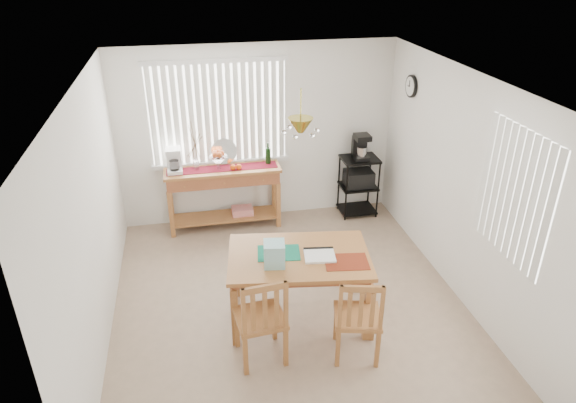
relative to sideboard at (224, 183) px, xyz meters
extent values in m
cube|color=tan|center=(0.54, -2.00, -0.70)|extent=(4.00, 4.50, 0.01)
cube|color=white|center=(0.54, 0.30, 0.61)|extent=(4.00, 0.10, 2.60)
cube|color=white|center=(0.54, -4.30, 0.61)|extent=(4.00, 0.10, 2.60)
cube|color=white|center=(-1.51, -2.00, 0.61)|extent=(0.10, 4.50, 2.60)
cube|color=white|center=(2.59, -2.00, 0.61)|extent=(0.10, 4.50, 2.60)
cube|color=white|center=(0.54, -2.00, 1.96)|extent=(4.00, 4.50, 0.10)
cube|color=white|center=(-0.01, 0.25, 0.96)|extent=(1.90, 0.01, 1.40)
cube|color=white|center=(-0.90, 0.24, 0.96)|extent=(0.07, 0.03, 1.40)
cube|color=white|center=(-0.80, 0.24, 0.96)|extent=(0.07, 0.03, 1.40)
cube|color=white|center=(-0.69, 0.24, 0.96)|extent=(0.07, 0.03, 1.40)
cube|color=white|center=(-0.59, 0.24, 0.96)|extent=(0.07, 0.03, 1.40)
cube|color=white|center=(-0.48, 0.24, 0.96)|extent=(0.07, 0.03, 1.40)
cube|color=white|center=(-0.38, 0.24, 0.96)|extent=(0.07, 0.03, 1.40)
cube|color=white|center=(-0.27, 0.24, 0.96)|extent=(0.07, 0.03, 1.40)
cube|color=white|center=(-0.16, 0.24, 0.96)|extent=(0.07, 0.03, 1.40)
cube|color=white|center=(-0.06, 0.24, 0.96)|extent=(0.07, 0.03, 1.40)
cube|color=white|center=(0.05, 0.24, 0.96)|extent=(0.07, 0.03, 1.40)
cube|color=white|center=(0.15, 0.24, 0.96)|extent=(0.07, 0.03, 1.40)
cube|color=white|center=(0.26, 0.24, 0.96)|extent=(0.07, 0.03, 1.40)
cube|color=white|center=(0.36, 0.24, 0.96)|extent=(0.07, 0.03, 1.40)
cube|color=white|center=(0.47, 0.24, 0.96)|extent=(0.07, 0.03, 1.40)
cube|color=white|center=(0.57, 0.24, 0.96)|extent=(0.07, 0.03, 1.40)
cube|color=white|center=(0.68, 0.24, 0.96)|extent=(0.07, 0.03, 1.40)
cube|color=white|center=(0.79, 0.24, 0.96)|extent=(0.07, 0.03, 1.40)
cube|color=white|center=(0.89, 0.24, 0.96)|extent=(0.07, 0.03, 1.40)
cube|color=white|center=(-0.01, 0.22, 0.23)|extent=(1.98, 0.06, 0.06)
cube|color=white|center=(-0.01, 0.22, 1.69)|extent=(1.98, 0.06, 0.06)
cube|color=white|center=(2.54, -2.90, 0.96)|extent=(0.01, 1.10, 1.30)
cube|color=white|center=(2.53, -3.39, 0.96)|extent=(0.03, 0.07, 1.30)
cube|color=white|center=(2.53, -3.28, 0.96)|extent=(0.03, 0.07, 1.30)
cube|color=white|center=(2.53, -3.17, 0.96)|extent=(0.03, 0.07, 1.30)
cube|color=white|center=(2.53, -3.06, 0.96)|extent=(0.03, 0.07, 1.30)
cube|color=white|center=(2.53, -2.95, 0.96)|extent=(0.03, 0.07, 1.30)
cube|color=white|center=(2.53, -2.84, 0.96)|extent=(0.03, 0.07, 1.30)
cube|color=white|center=(2.53, -2.73, 0.96)|extent=(0.03, 0.07, 1.30)
cube|color=white|center=(2.53, -2.62, 0.96)|extent=(0.03, 0.07, 1.30)
cube|color=white|center=(2.53, -2.51, 0.96)|extent=(0.03, 0.07, 1.30)
cube|color=white|center=(2.53, -2.40, 0.96)|extent=(0.03, 0.07, 1.30)
cylinder|color=black|center=(2.52, -0.45, 1.39)|extent=(0.04, 0.30, 0.30)
cylinder|color=white|center=(2.50, -0.45, 1.39)|extent=(0.01, 0.25, 0.25)
cylinder|color=olive|center=(0.60, -2.24, 1.74)|extent=(0.01, 0.01, 0.34)
cone|color=olive|center=(0.60, -2.24, 1.56)|extent=(0.24, 0.24, 0.14)
sphere|color=white|center=(0.76, -2.24, 1.50)|extent=(0.05, 0.05, 0.05)
sphere|color=white|center=(0.68, -2.10, 1.50)|extent=(0.05, 0.05, 0.05)
sphere|color=white|center=(0.52, -2.10, 1.50)|extent=(0.05, 0.05, 0.05)
sphere|color=white|center=(0.44, -2.24, 1.50)|extent=(0.05, 0.05, 0.05)
sphere|color=white|center=(0.52, -2.38, 1.50)|extent=(0.05, 0.05, 0.05)
sphere|color=white|center=(0.68, -2.38, 1.50)|extent=(0.05, 0.05, 0.05)
cube|color=#B0713B|center=(-0.01, 0.00, 0.21)|extent=(1.64, 0.46, 0.04)
cube|color=#A15834|center=(-0.01, 0.00, 0.10)|extent=(1.58, 0.42, 0.16)
cube|color=#B0713B|center=(-0.78, -0.18, -0.34)|extent=(0.06, 0.06, 0.71)
cube|color=#B0713B|center=(0.76, -0.18, -0.34)|extent=(0.06, 0.06, 0.71)
cube|color=#B0713B|center=(-0.78, 0.18, -0.34)|extent=(0.06, 0.06, 0.71)
cube|color=#B0713B|center=(0.76, 0.18, -0.34)|extent=(0.06, 0.06, 0.71)
cube|color=#B0713B|center=(-0.01, 0.00, -0.54)|extent=(1.52, 0.40, 0.03)
cube|color=red|center=(0.25, 0.00, -0.47)|extent=(0.31, 0.23, 0.10)
cube|color=maroon|center=(-0.01, 0.00, 0.23)|extent=(1.56, 0.25, 0.01)
cube|color=white|center=(-0.67, 0.00, 0.26)|extent=(0.21, 0.25, 0.05)
cube|color=white|center=(-0.67, 0.08, 0.38)|extent=(0.21, 0.08, 0.31)
cube|color=white|center=(-0.67, -0.02, 0.55)|extent=(0.21, 0.23, 0.07)
cylinder|color=white|center=(-0.67, -0.03, 0.35)|extent=(0.13, 0.13, 0.13)
cylinder|color=white|center=(-0.06, -0.02, 0.28)|extent=(0.05, 0.05, 0.10)
cone|color=white|center=(-0.06, -0.02, 0.38)|extent=(0.27, 0.27, 0.09)
sphere|color=#B11C17|center=(-0.01, -0.02, 0.47)|extent=(0.08, 0.08, 0.08)
sphere|color=#B11C17|center=(-0.05, 0.03, 0.47)|extent=(0.08, 0.08, 0.08)
sphere|color=#B11C17|center=(-0.10, 0.01, 0.47)|extent=(0.08, 0.08, 0.08)
sphere|color=#B11C17|center=(-0.10, -0.05, 0.47)|extent=(0.08, 0.08, 0.08)
sphere|color=#B11C17|center=(-0.05, -0.07, 0.47)|extent=(0.08, 0.08, 0.08)
sphere|color=#E04C0B|center=(0.13, -0.08, 0.27)|extent=(0.08, 0.08, 0.08)
sphere|color=#E04C0B|center=(0.22, -0.08, 0.27)|extent=(0.08, 0.08, 0.08)
cylinder|color=silver|center=(0.04, 0.19, 0.41)|extent=(0.37, 0.09, 0.36)
cylinder|color=white|center=(-0.37, 0.05, 0.30)|extent=(0.08, 0.08, 0.14)
cylinder|color=#4C3823|center=(-0.37, 0.05, 0.60)|extent=(0.09, 0.04, 0.46)
cylinder|color=#4C3823|center=(-0.37, 0.05, 0.63)|extent=(0.14, 0.06, 0.50)
cylinder|color=#4C3823|center=(-0.37, 0.05, 0.58)|extent=(0.18, 0.08, 0.37)
cylinder|color=#4C3823|center=(-0.37, 0.05, 0.66)|extent=(0.06, 0.03, 0.56)
cylinder|color=#4C3823|center=(-0.37, 0.05, 0.57)|extent=(0.22, 0.10, 0.32)
cylinder|color=black|center=(0.66, 0.05, 0.35)|extent=(0.08, 0.08, 0.24)
cylinder|color=black|center=(0.66, 0.05, 0.51)|extent=(0.03, 0.03, 0.08)
cylinder|color=black|center=(1.78, -0.20, -0.23)|extent=(0.03, 0.03, 0.92)
cylinder|color=black|center=(2.28, -0.20, -0.23)|extent=(0.03, 0.03, 0.92)
cylinder|color=black|center=(1.78, 0.19, -0.23)|extent=(0.03, 0.03, 0.92)
cylinder|color=black|center=(2.28, 0.19, -0.23)|extent=(0.03, 0.03, 0.92)
cube|color=black|center=(2.03, -0.01, 0.21)|extent=(0.54, 0.43, 0.03)
cube|color=black|center=(2.03, -0.01, -0.23)|extent=(0.54, 0.43, 0.03)
cube|color=black|center=(2.03, -0.01, -0.63)|extent=(0.54, 0.43, 0.03)
cube|color=black|center=(2.03, -0.01, -0.10)|extent=(0.41, 0.32, 0.24)
cube|color=black|center=(2.03, -0.03, 0.26)|extent=(0.22, 0.26, 0.05)
cube|color=black|center=(2.03, 0.06, 0.39)|extent=(0.22, 0.09, 0.32)
cube|color=black|center=(2.03, -0.03, 0.57)|extent=(0.22, 0.24, 0.08)
cylinder|color=silver|center=(2.03, -0.04, 0.35)|extent=(0.14, 0.14, 0.14)
cube|color=#B0713B|center=(0.60, -2.24, 0.09)|extent=(1.63, 1.17, 0.04)
cube|color=#A15834|center=(0.60, -2.24, 0.04)|extent=(1.50, 1.05, 0.06)
cube|color=#B0713B|center=(-0.14, -2.56, -0.34)|extent=(0.09, 0.09, 0.70)
cube|color=#B0713B|center=(1.22, -2.75, -0.34)|extent=(0.09, 0.09, 0.70)
cube|color=#B0713B|center=(-0.02, -1.73, -0.34)|extent=(0.09, 0.09, 0.70)
cube|color=#B0713B|center=(1.34, -1.92, -0.34)|extent=(0.09, 0.09, 0.70)
cube|color=#15795B|center=(0.40, -2.16, 0.12)|extent=(0.49, 0.38, 0.01)
cube|color=maroon|center=(1.06, -2.47, 0.12)|extent=(0.49, 0.38, 0.01)
cube|color=white|center=(0.81, -2.33, 0.13)|extent=(0.36, 0.30, 0.03)
cube|color=black|center=(0.83, -2.19, 0.13)|extent=(0.32, 0.08, 0.03)
cube|color=#97D5DC|center=(0.31, -2.36, 0.24)|extent=(0.24, 0.24, 0.26)
cube|color=#B0713B|center=(0.09, -2.78, -0.21)|extent=(0.52, 0.52, 0.04)
cube|color=#B0713B|center=(0.27, -2.56, -0.46)|extent=(0.05, 0.05, 0.46)
cube|color=#B0713B|center=(-0.13, -2.60, -0.46)|extent=(0.05, 0.05, 0.46)
cube|color=#B0713B|center=(0.31, -2.97, -0.46)|extent=(0.05, 0.05, 0.46)
cube|color=#B0713B|center=(-0.09, -3.00, -0.46)|extent=(0.05, 0.05, 0.46)
cube|color=#B0713B|center=(0.31, -2.98, 0.07)|extent=(0.04, 0.04, 0.52)
cube|color=#B0713B|center=(-0.09, -3.02, 0.07)|extent=(0.04, 0.04, 0.52)
cube|color=#B0713B|center=(0.11, -3.00, 0.30)|extent=(0.43, 0.07, 0.07)
cube|color=#B0713B|center=(0.22, -2.99, 0.05)|extent=(0.05, 0.03, 0.41)
cube|color=#B0713B|center=(0.11, -3.00, 0.05)|extent=(0.05, 0.03, 0.41)
cube|color=#B0713B|center=(0.00, -3.01, 0.05)|extent=(0.05, 0.03, 0.41)
cube|color=#B0713B|center=(1.05, -2.93, -0.23)|extent=(0.55, 0.55, 0.04)
cube|color=#B0713B|center=(1.28, -2.79, -0.47)|extent=(0.05, 0.05, 0.44)
cube|color=#B0713B|center=(0.90, -2.70, -0.47)|extent=(0.05, 0.05, 0.44)
cube|color=#B0713B|center=(1.19, -3.16, -0.47)|extent=(0.05, 0.05, 0.44)
cube|color=#B0713B|center=(0.81, -3.07, -0.47)|extent=(0.05, 0.05, 0.44)
cube|color=#B0713B|center=(1.19, -3.17, 0.04)|extent=(0.05, 0.05, 0.50)
cube|color=#B0713B|center=(0.81, -3.08, 0.04)|extent=(0.05, 0.05, 0.50)
cube|color=#B0713B|center=(1.00, -3.13, 0.26)|extent=(0.41, 0.13, 0.06)
cube|color=#B0713B|center=(1.10, -3.15, 0.02)|extent=(0.05, 0.03, 0.40)
cube|color=#B0713B|center=(1.00, -3.13, 0.02)|extent=(0.05, 0.03, 0.40)
cube|color=#B0713B|center=(0.89, -3.10, 0.02)|extent=(0.05, 0.03, 0.40)
camera|label=1|loc=(-0.43, -6.74, 3.09)|focal=32.00mm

